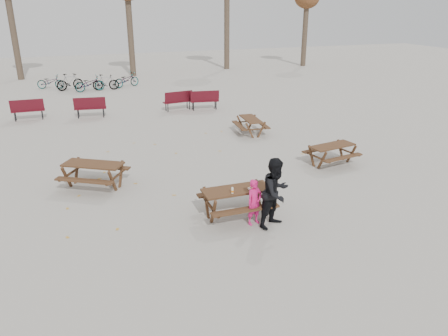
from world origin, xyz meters
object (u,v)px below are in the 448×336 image
object	(u,v)px
adult	(276,193)
picnic_table_east	(332,155)
main_picnic_table	(237,196)
picnic_table_far	(251,126)
child	(254,202)
picnic_table_north	(94,175)
food_tray	(252,188)
soda_bottle	(232,191)

from	to	relation	value
adult	picnic_table_east	distance (m)	5.14
main_picnic_table	picnic_table_east	xyz separation A→B (m)	(4.55, 2.56, -0.24)
main_picnic_table	picnic_table_far	size ratio (longest dim) A/B	1.16
child	picnic_table_north	xyz separation A→B (m)	(-3.67, 3.83, -0.22)
food_tray	picnic_table_far	world-z (taller)	food_tray
adult	picnic_table_north	bearing A→B (deg)	108.36
soda_bottle	food_tray	bearing A→B (deg)	8.16
soda_bottle	child	distance (m)	0.63
picnic_table_north	picnic_table_far	distance (m)	7.75
main_picnic_table	food_tray	size ratio (longest dim) A/B	10.00
food_tray	picnic_table_east	world-z (taller)	food_tray
main_picnic_table	soda_bottle	size ratio (longest dim) A/B	10.59
picnic_table_east	picnic_table_north	size ratio (longest dim) A/B	0.91
picnic_table_east	picnic_table_far	xyz separation A→B (m)	(-1.18, 4.45, -0.02)
child	picnic_table_far	world-z (taller)	child
picnic_table_east	picnic_table_north	xyz separation A→B (m)	(-7.96, 0.70, 0.04)
adult	main_picnic_table	bearing A→B (deg)	104.50
adult	picnic_table_far	size ratio (longest dim) A/B	1.16
soda_bottle	adult	size ratio (longest dim) A/B	0.09
picnic_table_east	picnic_table_north	distance (m)	7.99
food_tray	adult	size ratio (longest dim) A/B	0.10
main_picnic_table	food_tray	distance (m)	0.44
main_picnic_table	picnic_table_north	distance (m)	4.73
main_picnic_table	picnic_table_north	world-z (taller)	main_picnic_table
child	adult	world-z (taller)	adult
main_picnic_table	child	size ratio (longest dim) A/B	1.49
child	picnic_table_far	xyz separation A→B (m)	(3.11, 7.58, -0.27)
adult	food_tray	bearing A→B (deg)	91.03
adult	picnic_table_far	bearing A→B (deg)	44.34
food_tray	picnic_table_north	distance (m)	5.09
soda_bottle	picnic_table_far	world-z (taller)	soda_bottle
child	picnic_table_north	size ratio (longest dim) A/B	0.67
food_tray	soda_bottle	bearing A→B (deg)	-171.84
adult	soda_bottle	bearing A→B (deg)	120.30
picnic_table_far	picnic_table_north	bearing A→B (deg)	123.58
child	picnic_table_far	distance (m)	8.20
adult	picnic_table_far	world-z (taller)	adult
picnic_table_east	adult	bearing A→B (deg)	-148.74
food_tray	picnic_table_north	size ratio (longest dim) A/B	0.10
main_picnic_table	picnic_table_east	world-z (taller)	main_picnic_table
child	picnic_table_east	world-z (taller)	child
soda_bottle	picnic_table_far	distance (m)	8.09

